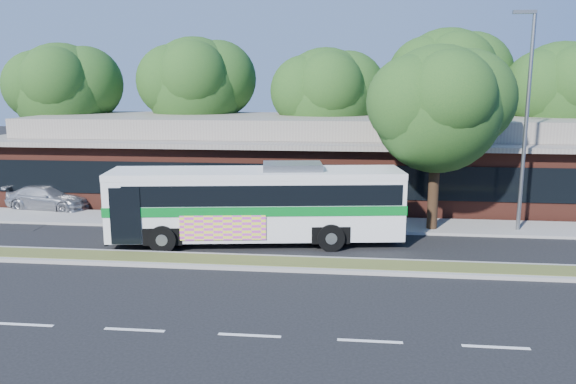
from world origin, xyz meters
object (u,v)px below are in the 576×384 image
(transit_bus, at_px, (258,199))
(sedan, at_px, (48,198))
(sidewalk_tree, at_px, (447,106))
(lamp_post, at_px, (526,116))

(transit_bus, xyz_separation_m, sedan, (-11.34, 4.71, -1.16))
(sidewalk_tree, bearing_deg, transit_bus, -160.03)
(transit_bus, distance_m, sidewalk_tree, 8.72)
(transit_bus, distance_m, sedan, 12.33)
(sedan, height_order, sidewalk_tree, sidewalk_tree)
(transit_bus, height_order, sidewalk_tree, sidewalk_tree)
(sedan, bearing_deg, lamp_post, -87.39)
(transit_bus, bearing_deg, sidewalk_tree, 12.01)
(lamp_post, xyz_separation_m, sedan, (-22.02, 1.98, -4.28))
(sedan, bearing_deg, sidewalk_tree, -88.28)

